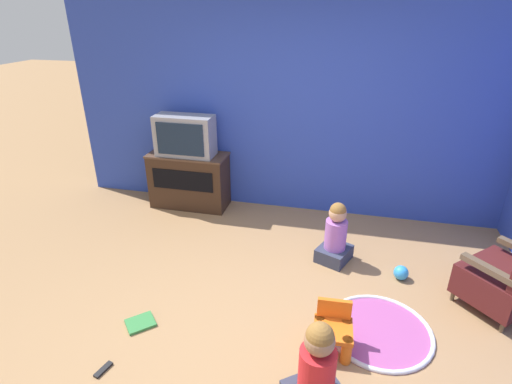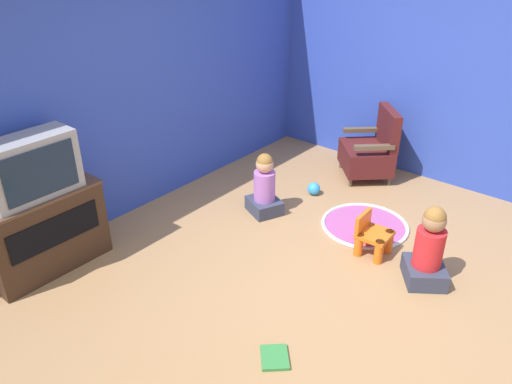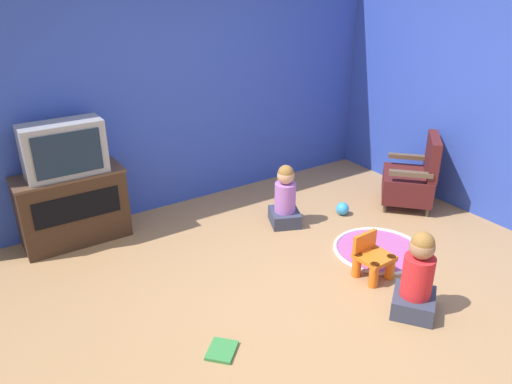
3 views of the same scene
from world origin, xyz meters
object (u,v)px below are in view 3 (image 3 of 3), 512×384
at_px(television, 64,149).
at_px(child_watching_left, 285,199).
at_px(yellow_kid_chair, 372,260).
at_px(book, 222,350).
at_px(black_armchair, 412,179).
at_px(toy_ball, 342,209).
at_px(tv_cabinet, 73,206).
at_px(child_watching_center, 417,279).

height_order(television, child_watching_left, television).
bearing_deg(television, yellow_kid_chair, -45.87).
relative_size(television, book, 2.46).
bearing_deg(yellow_kid_chair, child_watching_left, 89.51).
distance_m(yellow_kid_chair, child_watching_left, 1.22).
relative_size(black_armchair, child_watching_left, 1.25).
bearing_deg(yellow_kid_chair, toy_ball, 56.85).
bearing_deg(child_watching_left, television, 90.13).
bearing_deg(book, tv_cabinet, 57.63).
relative_size(television, child_watching_center, 1.02).
xyz_separation_m(yellow_kid_chair, book, (-1.57, -0.11, -0.15)).
bearing_deg(child_watching_center, book, 127.56).
relative_size(tv_cabinet, toy_ball, 7.15).
bearing_deg(toy_ball, child_watching_left, 164.58).
relative_size(tv_cabinet, child_watching_left, 1.52).
distance_m(child_watching_center, toy_ball, 1.73).
bearing_deg(tv_cabinet, child_watching_center, -53.96).
bearing_deg(child_watching_center, child_watching_left, 52.67).
bearing_deg(television, child_watching_left, -23.21).
xyz_separation_m(tv_cabinet, child_watching_center, (1.90, -2.61, -0.06)).
xyz_separation_m(tv_cabinet, television, (0.00, -0.03, 0.60)).
relative_size(yellow_kid_chair, book, 1.31).
relative_size(black_armchair, toy_ball, 5.86).
height_order(tv_cabinet, child_watching_center, tv_cabinet).
xyz_separation_m(black_armchair, yellow_kid_chair, (-1.41, -0.80, -0.16)).
height_order(tv_cabinet, book, tv_cabinet).
relative_size(child_watching_center, toy_ball, 5.04).
xyz_separation_m(child_watching_left, toy_ball, (0.65, -0.18, -0.22)).
height_order(black_armchair, yellow_kid_chair, black_armchair).
bearing_deg(tv_cabinet, yellow_kid_chair, -46.30).
relative_size(tv_cabinet, black_armchair, 1.22).
bearing_deg(black_armchair, yellow_kid_chair, -14.05).
bearing_deg(toy_ball, black_armchair, -16.49).
height_order(child_watching_left, child_watching_center, child_watching_center).
bearing_deg(toy_ball, yellow_kid_chair, -120.24).
height_order(toy_ball, book, toy_ball).
relative_size(tv_cabinet, television, 1.39).
distance_m(tv_cabinet, yellow_kid_chair, 2.88).
relative_size(child_watching_center, book, 2.42).
bearing_deg(tv_cabinet, television, -90.00).
bearing_deg(child_watching_left, tv_cabinet, 89.35).
relative_size(television, black_armchair, 0.87).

